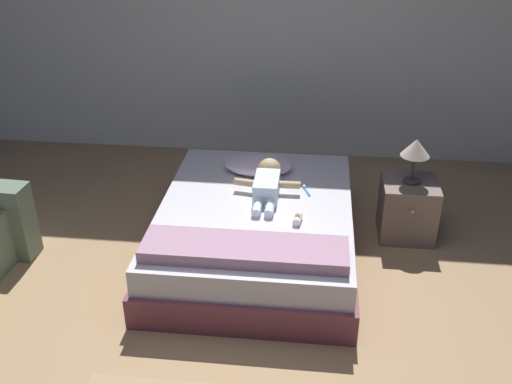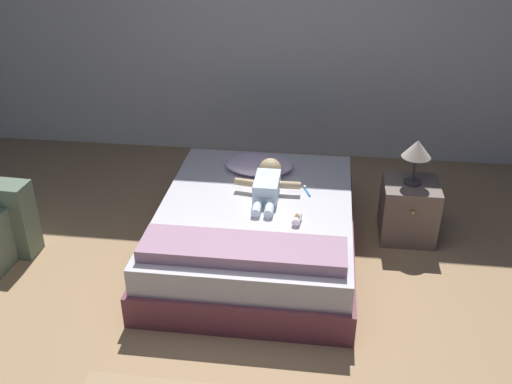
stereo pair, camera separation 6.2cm
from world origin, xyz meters
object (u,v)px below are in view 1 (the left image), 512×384
(baby, at_px, (268,182))
(bed, at_px, (256,229))
(pillow, at_px, (258,165))
(baby_bottle, at_px, (298,219))
(toothbrush, at_px, (306,191))
(lamp, at_px, (416,150))
(nightstand, at_px, (407,208))

(baby, bearing_deg, bed, -106.80)
(pillow, xyz_separation_m, baby_bottle, (0.35, -0.75, -0.03))
(bed, distance_m, toothbrush, 0.48)
(baby, bearing_deg, lamp, 9.18)
(pillow, height_order, baby, baby)
(bed, distance_m, lamp, 1.32)
(pillow, relative_size, lamp, 1.54)
(bed, height_order, baby_bottle, baby_bottle)
(lamp, bearing_deg, toothbrush, -169.05)
(baby, xyz_separation_m, baby_bottle, (0.25, -0.43, -0.05))
(bed, distance_m, pillow, 0.60)
(nightstand, height_order, baby_bottle, baby_bottle)
(nightstand, xyz_separation_m, lamp, (0.00, 0.00, 0.50))
(baby, bearing_deg, nightstand, 9.18)
(bed, relative_size, baby_bottle, 15.95)
(toothbrush, relative_size, baby_bottle, 1.19)
(bed, distance_m, baby_bottle, 0.45)
(baby, height_order, lamp, lamp)
(baby, bearing_deg, toothbrush, 4.34)
(bed, xyz_separation_m, baby_bottle, (0.31, -0.22, 0.24))
(toothbrush, xyz_separation_m, lamp, (0.79, 0.15, 0.31))
(bed, distance_m, nightstand, 1.21)
(toothbrush, distance_m, nightstand, 0.82)
(bed, bearing_deg, baby_bottle, -35.40)
(baby, height_order, nightstand, baby)
(pillow, distance_m, lamp, 1.22)
(toothbrush, bearing_deg, pillow, 143.57)
(bed, bearing_deg, baby, 73.20)
(bed, xyz_separation_m, lamp, (1.14, 0.39, 0.53))
(baby_bottle, bearing_deg, toothbrush, 84.29)
(bed, bearing_deg, pillow, 94.43)
(nightstand, relative_size, lamp, 1.31)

